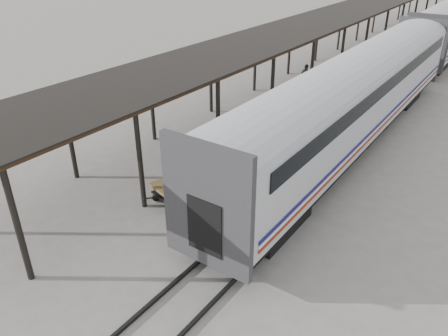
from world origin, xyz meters
The scene contains 7 objects.
ground centered at (0.00, 0.00, 0.00)m, with size 160.00×160.00×0.00m, color slate.
canopy centered at (-3.40, 24.00, 4.00)m, with size 4.90×64.30×4.15m.
baggage_cart centered at (-0.48, -0.65, 0.65)m, with size 1.85×2.65×0.86m.
suitcase_stack centered at (-0.52, -0.28, 1.04)m, with size 1.43×1.09×0.45m.
luggage_tug centered at (-1.44, 18.90, 0.65)m, with size 1.49×1.86×1.43m.
porter centered at (-0.23, -1.30, 1.81)m, with size 0.69×0.46×1.90m, color navy.
pedestrian centered at (-2.71, 15.23, 0.87)m, with size 1.02×0.42×1.74m, color black.
Camera 1 is at (9.50, -12.08, 9.40)m, focal length 35.00 mm.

